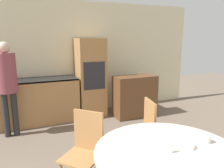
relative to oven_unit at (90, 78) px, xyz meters
name	(u,v)px	position (x,y,z in m)	size (l,w,h in m)	color
wall_back	(78,58)	(-0.19, 0.34, 0.42)	(6.10, 0.05, 2.60)	beige
kitchen_counter	(28,101)	(-1.37, -0.01, -0.40)	(2.05, 0.60, 0.94)	#AD7A47
oven_unit	(90,78)	(0.00, 0.00, 0.00)	(0.60, 0.59, 1.77)	#AD7A47
sideboard	(135,96)	(0.90, -0.48, -0.42)	(0.96, 0.45, 0.94)	brown
chair_far_left	(85,147)	(-0.86, -2.44, -0.35)	(0.57, 0.57, 0.95)	#AD7A47
chair_far_right	(143,130)	(0.02, -2.29, -0.35)	(0.47, 0.47, 0.95)	#AD7A47
person_standing	(7,79)	(-1.69, -0.52, 0.18)	(0.34, 0.34, 1.72)	#262628
cup	(207,139)	(0.18, -3.22, -0.10)	(0.08, 0.08, 0.08)	silver
bowl_near	(186,145)	(-0.07, -3.21, -0.12)	(0.16, 0.16, 0.04)	white
salt_shaker	(171,148)	(-0.27, -3.24, -0.10)	(0.03, 0.03, 0.09)	white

